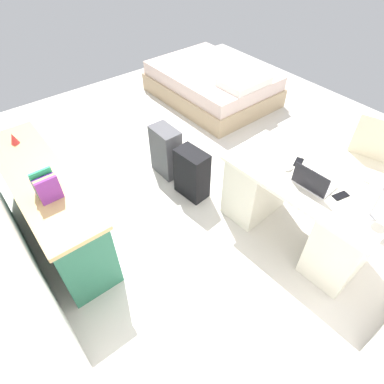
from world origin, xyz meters
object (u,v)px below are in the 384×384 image
Objects in this scene: desk at (298,208)px; suitcase_spare_grey at (166,151)px; laptop at (313,182)px; cell_phone_by_mouse at (299,162)px; suitcase_black at (192,174)px; credenza at (51,206)px; desk_lamp at (378,189)px; office_chair at (362,169)px; figurine_small at (14,139)px; computer_mouse at (289,168)px; bed at (212,84)px; cell_phone_near_laptop at (341,196)px.

desk reaches higher than suitcase_spare_grey.
laptop reaches higher than desk.
cell_phone_by_mouse is (-1.38, -0.53, 0.45)m from suitcase_spare_grey.
desk is 2.56× the size of suitcase_black.
credenza is 13.24× the size of cell_phone_by_mouse.
desk_lamp is (-2.08, -0.44, 0.71)m from suitcase_spare_grey.
office_chair is 2.72× the size of desk_lamp.
figurine_small is (0.97, 1.39, 0.54)m from suitcase_black.
office_chair reaches higher than figurine_small.
credenza is 18.00× the size of computer_mouse.
suitcase_black is 0.95× the size of suitcase_spare_grey.
cell_phone_by_mouse is at bearing -7.26° from desk_lamp.
suitcase_spare_grey is (1.57, 0.41, -0.09)m from desk.
desk is 0.95m from office_chair.
cell_phone_by_mouse is at bearing -134.09° from figurine_small.
office_chair is at bearing -131.45° from cell_phone_by_mouse.
cell_phone_by_mouse is at bearing 155.57° from bed.
desk_lamp is 3.15m from figurine_small.
desk is 4.28× the size of desk_lamp.
desk is 1.57× the size of office_chair.
suitcase_black is 1.14m from cell_phone_by_mouse.
suitcase_spare_grey is at bearing 14.55° from desk.
office_chair is 0.52× the size of credenza.
figurine_small is at bearing 40.25° from computer_mouse.
suitcase_spare_grey is at bearing 12.15° from computer_mouse.
credenza reaches higher than suitcase_black.
figurine_small is (2.13, 1.75, 0.02)m from laptop.
credenza reaches higher than desk.
cell_phone_near_laptop is (-1.75, -1.84, 0.37)m from credenza.
computer_mouse is at bearing 20.99° from cell_phone_near_laptop.
bed is at bearing -20.87° from desk_lamp.
desk_lamp is (-0.43, 0.92, 0.59)m from office_chair.
bed is at bearing -52.52° from suitcase_black.
computer_mouse is at bearing -5.67° from laptop.
computer_mouse is 0.91× the size of figurine_small.
cell_phone_by_mouse is (-2.43, 1.11, 0.51)m from bed.
computer_mouse is (0.27, 0.97, 0.35)m from office_chair.
cell_phone_near_laptop is at bearing -3.38° from desk_lamp.
laptop is at bearing 154.68° from bed.
office_chair is at bearing -90.20° from laptop.
desk is at bearing 3.61° from desk_lamp.
suitcase_black is at bearing 49.38° from office_chair.
cell_phone_by_mouse reaches higher than bed.
suitcase_spare_grey is at bearing -109.09° from figurine_small.
office_chair reaches higher than computer_mouse.
office_chair is 1.79m from suitcase_black.
bed is 17.50× the size of figurine_small.
figurine_small is at bearing 0.15° from credenza.
office_chair is 1.07m from laptop.
figurine_small reaches higher than suitcase_spare_grey.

